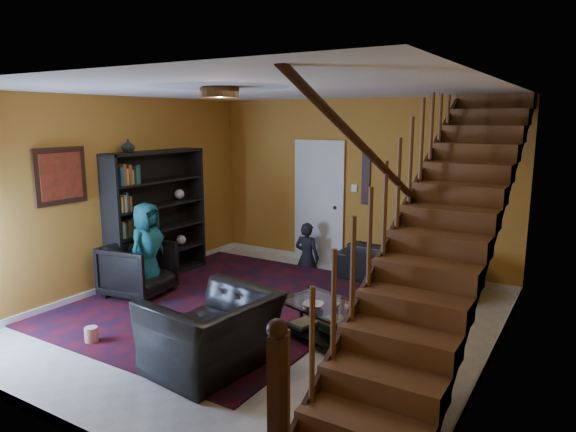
% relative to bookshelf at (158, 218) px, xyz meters
% --- Properties ---
extents(floor, '(5.50, 5.50, 0.00)m').
position_rel_bookshelf_xyz_m(floor, '(2.40, -0.60, -0.96)').
color(floor, beige).
rests_on(floor, ground).
extents(room, '(5.50, 5.50, 5.50)m').
position_rel_bookshelf_xyz_m(room, '(1.07, 0.73, -0.91)').
color(room, '#BA6D29').
rests_on(room, ground).
extents(staircase, '(0.95, 5.02, 3.18)m').
position_rel_bookshelf_xyz_m(staircase, '(4.53, -0.60, 0.43)').
color(staircase, brown).
rests_on(staircase, floor).
extents(bookshelf, '(0.35, 1.80, 2.00)m').
position_rel_bookshelf_xyz_m(bookshelf, '(0.00, 0.00, 0.00)').
color(bookshelf, black).
rests_on(bookshelf, floor).
extents(door, '(0.82, 0.05, 2.05)m').
position_rel_bookshelf_xyz_m(door, '(1.70, 2.12, 0.06)').
color(door, silver).
rests_on(door, floor).
extents(framed_picture, '(0.04, 0.74, 0.74)m').
position_rel_bookshelf_xyz_m(framed_picture, '(-0.17, -1.50, 0.79)').
color(framed_picture, maroon).
rests_on(framed_picture, room).
extents(wall_hanging, '(0.14, 0.03, 0.90)m').
position_rel_bookshelf_xyz_m(wall_hanging, '(2.55, 2.13, 0.59)').
color(wall_hanging, black).
rests_on(wall_hanging, room).
extents(ceiling_fixture, '(0.40, 0.40, 0.10)m').
position_rel_bookshelf_xyz_m(ceiling_fixture, '(2.40, -1.40, 1.78)').
color(ceiling_fixture, '#3F2814').
rests_on(ceiling_fixture, room).
extents(rug, '(3.59, 4.10, 0.02)m').
position_rel_bookshelf_xyz_m(rug, '(1.50, -0.35, -0.95)').
color(rug, '#470C15').
rests_on(rug, floor).
extents(sofa, '(2.15, 1.03, 0.61)m').
position_rel_bookshelf_xyz_m(sofa, '(3.41, 1.70, -0.66)').
color(sofa, black).
rests_on(sofa, floor).
extents(armchair_left, '(0.95, 0.93, 0.77)m').
position_rel_bookshelf_xyz_m(armchair_left, '(0.35, -0.76, -0.58)').
color(armchair_left, black).
rests_on(armchair_left, floor).
extents(armchair_right, '(1.16, 1.29, 0.77)m').
position_rel_bookshelf_xyz_m(armchair_right, '(2.64, -1.91, -0.58)').
color(armchair_right, black).
rests_on(armchair_right, floor).
extents(person_adult_a, '(0.45, 0.30, 1.21)m').
position_rel_bookshelf_xyz_m(person_adult_a, '(1.68, 1.75, -0.81)').
color(person_adult_a, black).
rests_on(person_adult_a, sofa).
extents(person_adult_b, '(0.69, 0.54, 1.40)m').
position_rel_bookshelf_xyz_m(person_adult_b, '(3.41, 1.75, -0.71)').
color(person_adult_b, black).
rests_on(person_adult_b, sofa).
extents(person_child, '(0.49, 0.70, 1.34)m').
position_rel_bookshelf_xyz_m(person_child, '(0.45, -0.66, -0.30)').
color(person_child, '#1C696B').
rests_on(person_child, armchair_left).
extents(coffee_table, '(1.30, 0.99, 0.44)m').
position_rel_bookshelf_xyz_m(coffee_table, '(3.38, -0.76, -0.71)').
color(coffee_table, black).
rests_on(coffee_table, floor).
extents(cup_a, '(0.14, 0.14, 0.10)m').
position_rel_bookshelf_xyz_m(cup_a, '(3.65, -0.82, -0.48)').
color(cup_a, '#999999').
rests_on(cup_a, coffee_table).
extents(cup_b, '(0.11, 0.11, 0.09)m').
position_rel_bookshelf_xyz_m(cup_b, '(3.50, -0.88, -0.48)').
color(cup_b, '#999999').
rests_on(cup_b, coffee_table).
extents(bowl, '(0.28, 0.28, 0.06)m').
position_rel_bookshelf_xyz_m(bowl, '(3.24, -0.91, -0.50)').
color(bowl, '#999999').
rests_on(bowl, coffee_table).
extents(vase, '(0.18, 0.18, 0.19)m').
position_rel_bookshelf_xyz_m(vase, '(-0.00, -0.50, 1.13)').
color(vase, '#999999').
rests_on(vase, bookshelf).
extents(popcorn_bucket, '(0.16, 0.16, 0.17)m').
position_rel_bookshelf_xyz_m(popcorn_bucket, '(1.09, -2.15, -0.86)').
color(popcorn_bucket, red).
rests_on(popcorn_bucket, rug).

